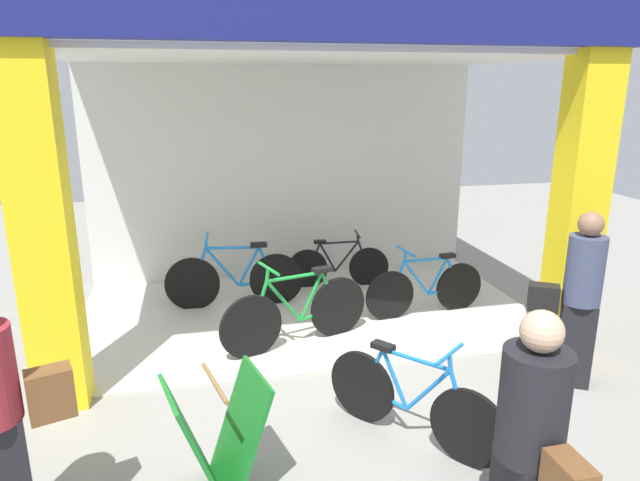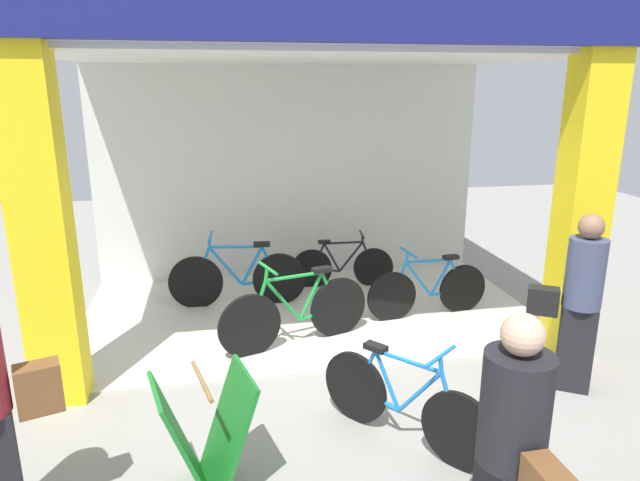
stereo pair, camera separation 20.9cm
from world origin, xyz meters
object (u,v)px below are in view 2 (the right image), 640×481
Objects in this scene: sandwich_board_sign at (205,437)px; pedestrian_0 at (513,450)px; bicycle_parked_0 at (403,403)px; pedestrian_1 at (578,301)px; bicycle_inside_0 at (238,278)px; bicycle_inside_3 at (296,313)px; bicycle_inside_2 at (428,290)px; bicycle_inside_1 at (342,266)px.

pedestrian_0 reaches higher than sandwich_board_sign.
pedestrian_1 is at bearing 16.15° from bicycle_parked_0.
bicycle_inside_3 reaches higher than bicycle_inside_0.
bicycle_inside_2 is 0.93× the size of bicycle_inside_3.
bicycle_inside_0 reaches higher than bicycle_inside_2.
sandwich_board_sign is (-0.94, -2.17, 0.06)m from bicycle_inside_3.
bicycle_inside_1 is 0.85× the size of pedestrian_1.
bicycle_inside_2 is 0.96× the size of pedestrian_0.
pedestrian_1 is at bearing -68.94° from bicycle_inside_2.
bicycle_inside_3 is at bearing 107.41° from bicycle_parked_0.
bicycle_inside_1 is at bearing 88.01° from pedestrian_0.
bicycle_parked_0 is at bearing -163.85° from pedestrian_1.
bicycle_inside_2 is at bearing 45.28° from sandwich_board_sign.
bicycle_inside_0 is 1.06× the size of pedestrian_0.
bicycle_inside_2 is 1.25× the size of bicycle_parked_0.
sandwich_board_sign reaches higher than bicycle_parked_0.
bicycle_inside_3 is 1.03× the size of pedestrian_0.
bicycle_inside_0 is 1.39m from bicycle_inside_3.
bicycle_parked_0 is at bearing 11.49° from sandwich_board_sign.
sandwich_board_sign is at bearing -134.72° from bicycle_inside_2.
sandwich_board_sign is at bearing -115.40° from bicycle_inside_1.
pedestrian_1 is at bearing -41.20° from bicycle_inside_0.
bicycle_inside_1 is 0.91× the size of bicycle_inside_2.
bicycle_inside_2 is 2.03m from pedestrian_1.
pedestrian_0 is (1.30, -4.47, 0.47)m from bicycle_inside_0.
bicycle_inside_0 is 1.53m from bicycle_inside_1.
pedestrian_0 is at bearing -83.82° from bicycle_parked_0.
bicycle_inside_3 is at bearing 66.57° from sandwich_board_sign.
bicycle_parked_0 is 1.97m from pedestrian_1.
pedestrian_0 reaches higher than bicycle_inside_3.
bicycle_inside_1 is 3.58m from bicycle_parked_0.
pedestrian_1 reaches higher than bicycle_inside_0.
bicycle_parked_0 is (0.58, -1.86, -0.04)m from bicycle_inside_3.
bicycle_inside_3 is 3.32m from pedestrian_0.
bicycle_inside_0 is 3.34m from bicycle_parked_0.
bicycle_inside_0 is 1.04× the size of pedestrian_1.
bicycle_inside_1 is 0.87× the size of pedestrian_0.
bicycle_inside_1 is at bearing 84.95° from bicycle_parked_0.
bicycle_parked_0 is at bearing -115.36° from bicycle_inside_2.
bicycle_inside_3 is 1.88× the size of sandwich_board_sign.
sandwich_board_sign is 0.55× the size of pedestrian_0.
bicycle_inside_3 is 1.35× the size of bicycle_parked_0.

